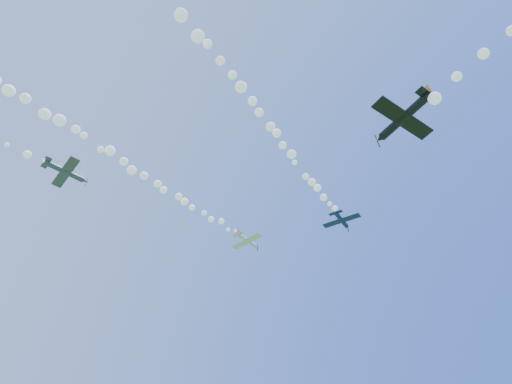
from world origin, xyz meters
TOP-DOWN VIEW (x-y plane):
  - plane_white at (14.35, 12.86)m, footprint 7.13×7.54m
  - smoke_trail_white at (-25.60, 4.45)m, footprint 75.80×17.99m
  - plane_navy at (26.46, -2.81)m, footprint 7.41×7.86m
  - smoke_trail_navy at (-13.98, -17.98)m, footprint 76.88×30.56m
  - plane_grey at (-24.45, 3.49)m, footprint 6.51×6.80m
  - plane_black at (-1.64, -34.17)m, footprint 7.86×7.45m

SIDE VIEW (x-z plane):
  - plane_black at x=-1.64m, z-range 33.80..36.74m
  - plane_grey at x=-24.45m, z-range 40.74..42.92m
  - smoke_trail_white at x=-25.60m, z-range 49.22..52.22m
  - plane_white at x=14.35m, z-range 49.90..52.14m
  - smoke_trail_navy at x=-13.98m, z-range 51.19..54.12m
  - plane_navy at x=26.46m, z-range 51.88..53.88m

